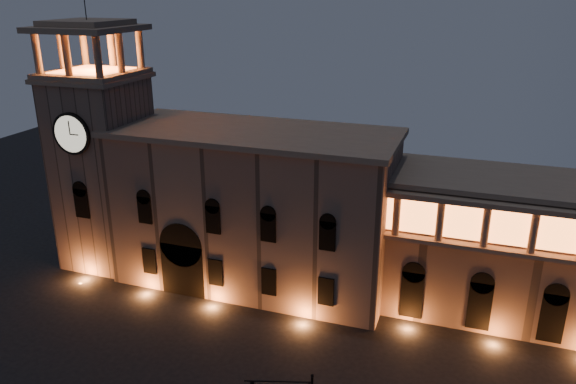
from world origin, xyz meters
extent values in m
cube|color=#7D6252|center=(-2.00, 22.00, 8.50)|extent=(30.00, 12.00, 17.00)
cube|color=gray|center=(-2.00, 22.00, 17.30)|extent=(30.80, 12.80, 0.60)
cube|color=black|center=(-8.00, 16.60, 3.00)|extent=(5.00, 1.40, 6.00)
cylinder|color=black|center=(-8.00, 16.60, 6.00)|extent=(5.00, 1.40, 5.00)
cube|color=orange|center=(-8.00, 16.40, 2.80)|extent=(4.20, 0.20, 5.00)
cube|color=#7D6252|center=(-20.50, 21.00, 11.00)|extent=(9.00, 9.00, 22.00)
cube|color=gray|center=(-20.50, 21.00, 22.25)|extent=(9.80, 9.80, 0.50)
cylinder|color=black|center=(-20.50, 16.32, 17.00)|extent=(4.60, 0.35, 4.60)
cylinder|color=beige|center=(-20.50, 16.18, 17.00)|extent=(4.00, 0.12, 4.00)
cube|color=gray|center=(-20.50, 21.00, 22.75)|extent=(9.40, 9.40, 0.50)
cube|color=orange|center=(-20.50, 21.00, 23.05)|extent=(6.80, 6.80, 0.15)
cylinder|color=gray|center=(-24.30, 17.20, 25.10)|extent=(0.76, 0.76, 4.20)
cylinder|color=gray|center=(-20.50, 17.20, 25.10)|extent=(0.76, 0.76, 4.20)
cylinder|color=gray|center=(-16.70, 17.20, 25.10)|extent=(0.76, 0.76, 4.20)
cylinder|color=gray|center=(-24.30, 24.80, 25.10)|extent=(0.76, 0.76, 4.20)
cylinder|color=gray|center=(-20.50, 24.80, 25.10)|extent=(0.76, 0.76, 4.20)
cylinder|color=gray|center=(-16.70, 24.80, 25.10)|extent=(0.76, 0.76, 4.20)
cylinder|color=gray|center=(-24.30, 21.00, 25.10)|extent=(0.76, 0.76, 4.20)
cylinder|color=gray|center=(-16.70, 21.00, 25.10)|extent=(0.76, 0.76, 4.20)
cube|color=gray|center=(-20.50, 21.00, 27.50)|extent=(9.80, 9.80, 0.60)
cube|color=gray|center=(-20.50, 21.00, 28.10)|extent=(7.50, 7.50, 0.60)
cylinder|color=black|center=(-20.50, 21.00, 30.40)|extent=(0.10, 0.10, 4.00)
cylinder|color=gray|center=(14.00, 18.50, 11.50)|extent=(0.70, 0.70, 4.00)
cylinder|color=gray|center=(18.00, 18.50, 11.50)|extent=(0.70, 0.70, 4.00)
cylinder|color=gray|center=(22.00, 18.50, 11.50)|extent=(0.70, 0.70, 4.00)
cylinder|color=gray|center=(26.00, 18.50, 11.50)|extent=(0.70, 0.70, 4.00)
sphere|color=black|center=(11.51, -0.53, 6.67)|extent=(0.26, 0.26, 0.26)
cylinder|color=black|center=(9.27, -1.23, 6.11)|extent=(4.52, 1.49, 0.11)
camera|label=1|loc=(20.33, -31.07, 31.68)|focal=35.00mm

